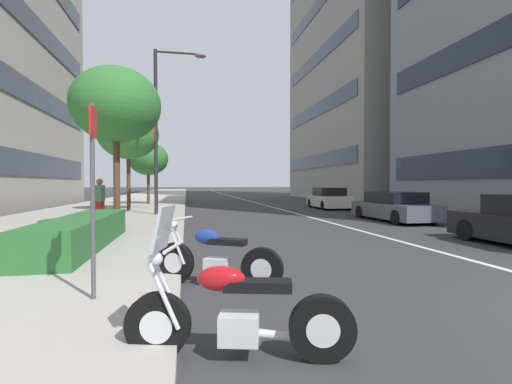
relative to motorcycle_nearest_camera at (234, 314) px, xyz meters
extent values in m
cube|color=#A39E93|center=(29.76, 4.80, -0.36)|extent=(160.00, 8.52, 0.15)
cube|color=silver|center=(34.76, -5.69, -0.43)|extent=(110.00, 0.16, 0.01)
cylinder|color=black|center=(0.17, 0.72, -0.12)|extent=(0.27, 0.64, 0.63)
cylinder|color=silver|center=(0.17, 0.72, -0.12)|extent=(0.20, 0.34, 0.32)
cylinder|color=black|center=(-0.20, -0.81, -0.12)|extent=(0.27, 0.64, 0.63)
cylinder|color=silver|center=(-0.20, -0.81, -0.12)|extent=(0.20, 0.34, 0.32)
cube|color=silver|center=(-0.01, -0.04, -0.14)|extent=(0.34, 0.43, 0.28)
cube|color=black|center=(-0.06, -0.22, 0.28)|extent=(0.37, 0.67, 0.10)
ellipsoid|color=#AD1116|center=(0.03, 0.12, 0.34)|extent=(0.34, 0.50, 0.24)
cylinder|color=silver|center=(0.09, 0.66, 0.18)|extent=(0.12, 0.32, 0.64)
cylinder|color=silver|center=(0.22, 0.63, 0.18)|extent=(0.12, 0.32, 0.64)
cylinder|color=silver|center=(0.14, 0.57, 0.64)|extent=(0.59, 0.18, 0.04)
sphere|color=silver|center=(0.18, 0.74, 0.52)|extent=(0.14, 0.14, 0.14)
cube|color=#B2BCC6|center=(0.16, 0.66, 0.82)|extent=(0.46, 0.22, 0.44)
cylinder|color=silver|center=(0.05, -0.35, -0.25)|extent=(0.25, 0.69, 0.16)
cylinder|color=black|center=(2.89, 0.65, -0.10)|extent=(0.43, 0.65, 0.68)
cylinder|color=silver|center=(2.89, 0.65, -0.10)|extent=(0.28, 0.36, 0.34)
cylinder|color=black|center=(2.15, -0.72, -0.10)|extent=(0.43, 0.65, 0.68)
cylinder|color=silver|center=(2.15, -0.72, -0.10)|extent=(0.28, 0.36, 0.34)
cube|color=silver|center=(2.52, -0.04, -0.12)|extent=(0.41, 0.46, 0.28)
cube|color=black|center=(2.43, -0.20, 0.30)|extent=(0.50, 0.67, 0.10)
ellipsoid|color=navy|center=(2.60, 0.11, 0.36)|extent=(0.43, 0.52, 0.24)
cylinder|color=silver|center=(2.79, 0.61, 0.21)|extent=(0.19, 0.30, 0.64)
cylinder|color=silver|center=(2.92, 0.54, 0.21)|extent=(0.19, 0.30, 0.64)
cylinder|color=silver|center=(2.82, 0.50, 0.66)|extent=(0.54, 0.32, 0.04)
sphere|color=silver|center=(2.90, 0.66, 0.54)|extent=(0.14, 0.14, 0.14)
cylinder|color=silver|center=(2.51, -0.35, -0.23)|extent=(0.41, 0.64, 0.16)
cylinder|color=black|center=(5.90, -7.74, -0.13)|extent=(0.63, 0.24, 0.62)
cube|color=#4C515B|center=(11.49, -8.83, 0.05)|extent=(4.65, 1.91, 0.67)
cube|color=black|center=(11.42, -8.83, 0.63)|extent=(2.51, 1.73, 0.51)
cylinder|color=black|center=(13.00, -7.97, -0.13)|extent=(0.62, 0.23, 0.62)
cylinder|color=black|center=(13.03, -9.65, -0.13)|extent=(0.62, 0.23, 0.62)
cylinder|color=black|center=(9.95, -8.01, -0.13)|extent=(0.62, 0.23, 0.62)
cylinder|color=black|center=(9.98, -9.70, -0.13)|extent=(0.62, 0.23, 0.62)
cube|color=beige|center=(19.76, -9.08, 0.08)|extent=(4.37, 2.02, 0.74)
cube|color=black|center=(19.66, -9.07, 0.72)|extent=(2.16, 1.78, 0.54)
cylinder|color=black|center=(21.21, -8.29, -0.13)|extent=(0.63, 0.25, 0.62)
cylinder|color=black|center=(21.14, -9.98, -0.13)|extent=(0.63, 0.25, 0.62)
cylinder|color=black|center=(18.38, -8.18, -0.13)|extent=(0.63, 0.25, 0.62)
cylinder|color=black|center=(18.31, -9.86, -0.13)|extent=(0.63, 0.25, 0.62)
cylinder|color=#47494C|center=(1.70, 1.66, 1.01)|extent=(0.06, 0.06, 2.59)
cube|color=red|center=(1.70, 1.65, 2.05)|extent=(0.32, 0.02, 0.40)
cylinder|color=#232326|center=(15.50, 1.95, 3.87)|extent=(0.18, 0.18, 8.31)
cylinder|color=#232326|center=(15.50, 0.84, 7.93)|extent=(0.10, 2.24, 0.10)
ellipsoid|color=slate|center=(15.50, -0.28, 7.85)|extent=(0.44, 0.60, 0.20)
cube|color=#B21E23|center=(15.15, 1.95, 3.91)|extent=(0.56, 0.03, 1.10)
cube|color=#B21E23|center=(15.85, 1.95, 3.91)|extent=(0.56, 0.03, 1.10)
cube|color=#28602D|center=(5.99, 2.93, 0.08)|extent=(5.55, 1.10, 0.73)
cylinder|color=#473323|center=(9.63, 2.79, 1.27)|extent=(0.22, 0.22, 3.11)
ellipsoid|color=#2D6B2D|center=(9.63, 2.79, 3.94)|extent=(2.99, 2.99, 2.54)
cylinder|color=#473323|center=(18.63, 3.76, 1.29)|extent=(0.22, 0.22, 3.16)
ellipsoid|color=#387A33|center=(18.63, 3.76, 4.17)|extent=(3.47, 3.47, 2.95)
cylinder|color=#473323|center=(25.52, 3.34, 0.90)|extent=(0.22, 0.22, 2.37)
ellipsoid|color=#2D6B2D|center=(25.52, 3.34, 3.21)|extent=(3.01, 3.01, 2.56)
cube|color=maroon|center=(10.95, 3.64, 0.15)|extent=(0.35, 0.28, 0.88)
cube|color=#3F724C|center=(10.95, 3.64, 0.90)|extent=(0.43, 0.31, 0.61)
sphere|color=#8C6647|center=(10.95, 3.64, 1.32)|extent=(0.24, 0.24, 0.24)
cube|color=#232D3D|center=(10.96, -13.87, 2.28)|extent=(16.62, 0.08, 1.50)
cube|color=#232D3D|center=(10.96, -13.87, 8.13)|extent=(16.62, 0.08, 1.50)
cube|color=#384756|center=(34.84, -13.87, 3.83)|extent=(19.39, 0.08, 1.50)
cube|color=#384756|center=(34.84, -13.87, 9.56)|extent=(19.39, 0.08, 1.50)
cube|color=#384756|center=(34.84, -13.87, 15.28)|extent=(19.39, 0.08, 1.50)
cube|color=#384756|center=(34.84, -13.87, 21.01)|extent=(19.39, 0.08, 1.50)
cube|color=#2D3842|center=(21.46, 10.02, 2.49)|extent=(21.68, 0.08, 1.50)
cube|color=#2D3842|center=(21.46, 10.02, 6.99)|extent=(21.68, 0.08, 1.50)
cube|color=#2D3842|center=(21.46, 10.02, 11.49)|extent=(21.68, 0.08, 1.50)
camera|label=1|loc=(-3.38, 0.45, 1.24)|focal=25.26mm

